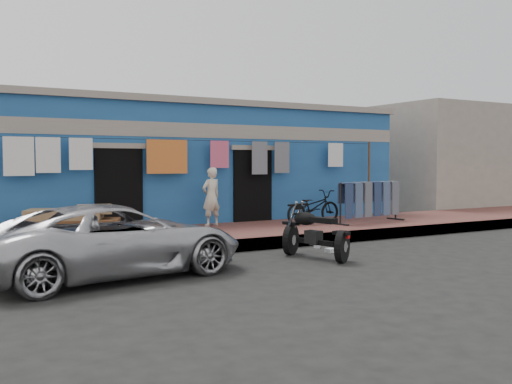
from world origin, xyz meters
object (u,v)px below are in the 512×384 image
at_px(seated_person, 211,197).
at_px(bicycle, 313,203).
at_px(car, 115,239).
at_px(charpoy, 74,222).
at_px(jeans_rack, 369,201).
at_px(motorcycle, 315,232).

distance_m(seated_person, bicycle, 2.52).
xyz_separation_m(car, charpoy, (0.03, 3.10, -0.02)).
distance_m(bicycle, jeans_rack, 1.53).
bearing_deg(seated_person, motorcycle, 80.33).
bearing_deg(jeans_rack, car, -161.46).
distance_m(charpoy, jeans_rack, 7.18).
height_order(bicycle, jeans_rack, jeans_rack).
bearing_deg(jeans_rack, charpoy, 174.50).
distance_m(motorcycle, jeans_rack, 4.39).
relative_size(car, seated_person, 2.96).
relative_size(bicycle, motorcycle, 0.98).
height_order(seated_person, bicycle, seated_person).
height_order(car, jeans_rack, jeans_rack).
xyz_separation_m(seated_person, motorcycle, (0.32, -3.82, -0.45)).
height_order(car, bicycle, bicycle).
bearing_deg(charpoy, jeans_rack, -5.50).
bearing_deg(car, jeans_rack, -79.83).
bearing_deg(seated_person, charpoy, -5.33).
bearing_deg(motorcycle, jeans_rack, 21.70).
xyz_separation_m(car, motorcycle, (3.66, -0.20, -0.09)).
bearing_deg(charpoy, motorcycle, -42.24).
xyz_separation_m(seated_person, jeans_rack, (3.85, -1.22, -0.17)).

